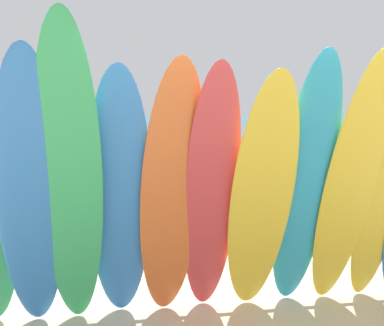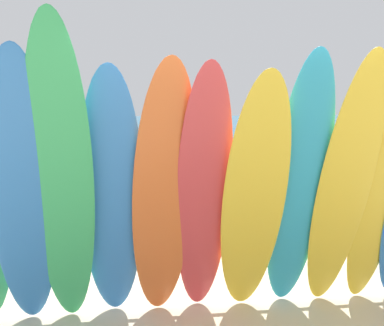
# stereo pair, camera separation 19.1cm
# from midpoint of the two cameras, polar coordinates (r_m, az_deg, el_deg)

# --- Properties ---
(ground) EXTENTS (60.00, 60.00, 0.00)m
(ground) POSITION_cam_midpoint_polar(r_m,az_deg,el_deg) (18.77, -5.37, 1.47)
(ground) COLOR beige
(ocean_water) EXTENTS (60.00, 40.00, 0.02)m
(ocean_water) POSITION_cam_midpoint_polar(r_m,az_deg,el_deg) (34.38, -6.89, 4.24)
(ocean_water) COLOR teal
(ocean_water) RESTS_ON ground
(surfboard_rack) EXTENTS (4.80, 0.07, 0.68)m
(surfboard_rack) POSITION_cam_midpoint_polar(r_m,az_deg,el_deg) (4.96, 4.08, -9.17)
(surfboard_rack) COLOR brown
(surfboard_rack) RESTS_ON ground
(surfboard_blue_1) EXTENTS (0.62, 0.94, 2.41)m
(surfboard_blue_1) POSITION_cam_midpoint_polar(r_m,az_deg,el_deg) (4.14, -17.92, -3.82)
(surfboard_blue_1) COLOR #337AD1
(surfboard_blue_1) RESTS_ON ground
(surfboard_green_2) EXTENTS (0.53, 0.97, 2.64)m
(surfboard_green_2) POSITION_cam_midpoint_polar(r_m,az_deg,el_deg) (4.03, -13.72, -2.23)
(surfboard_green_2) COLOR #38B266
(surfboard_green_2) RESTS_ON ground
(surfboard_blue_3) EXTENTS (0.55, 0.78, 2.27)m
(surfboard_blue_3) POSITION_cam_midpoint_polar(r_m,az_deg,el_deg) (4.22, -8.06, -4.21)
(surfboard_blue_3) COLOR #337AD1
(surfboard_blue_3) RESTS_ON ground
(surfboard_orange_4) EXTENTS (0.63, 0.82, 2.33)m
(surfboard_orange_4) POSITION_cam_midpoint_polar(r_m,az_deg,el_deg) (4.20, -1.97, -3.80)
(surfboard_orange_4) COLOR orange
(surfboard_orange_4) RESTS_ON ground
(surfboard_red_5) EXTENTS (0.51, 0.87, 2.30)m
(surfboard_red_5) POSITION_cam_midpoint_polar(r_m,az_deg,el_deg) (4.25, 2.65, -3.89)
(surfboard_red_5) COLOR #D13D42
(surfboard_red_5) RESTS_ON ground
(surfboard_yellow_6) EXTENTS (0.57, 0.90, 2.24)m
(surfboard_yellow_6) POSITION_cam_midpoint_polar(r_m,az_deg,el_deg) (4.29, 8.57, -4.27)
(surfboard_yellow_6) COLOR yellow
(surfboard_yellow_6) RESTS_ON ground
(surfboard_teal_7) EXTENTS (0.55, 0.94, 2.40)m
(surfboard_teal_7) POSITION_cam_midpoint_polar(r_m,az_deg,el_deg) (4.44, 13.55, -2.91)
(surfboard_teal_7) COLOR #289EC6
(surfboard_teal_7) RESTS_ON ground
(surfboard_yellow_8) EXTENTS (0.56, 0.96, 2.40)m
(surfboard_yellow_8) POSITION_cam_midpoint_polar(r_m,az_deg,el_deg) (4.56, 18.55, -2.83)
(surfboard_yellow_8) COLOR yellow
(surfboard_yellow_8) RESTS_ON ground
(beachgoer_near_rack) EXTENTS (0.39, 0.56, 1.49)m
(beachgoer_near_rack) POSITION_cam_midpoint_polar(r_m,az_deg,el_deg) (12.76, -11.84, 2.32)
(beachgoer_near_rack) COLOR tan
(beachgoer_near_rack) RESTS_ON ground
(beachgoer_midbeach) EXTENTS (0.43, 0.56, 1.65)m
(beachgoer_midbeach) POSITION_cam_midpoint_polar(r_m,az_deg,el_deg) (10.98, -13.64, 1.93)
(beachgoer_midbeach) COLOR beige
(beachgoer_midbeach) RESTS_ON ground
(beachgoer_strolling) EXTENTS (0.56, 0.36, 1.60)m
(beachgoer_strolling) POSITION_cam_midpoint_polar(r_m,az_deg,el_deg) (10.40, 12.44, 1.51)
(beachgoer_strolling) COLOR beige
(beachgoer_strolling) RESTS_ON ground
(distant_boat) EXTENTS (4.71, 2.15, 0.37)m
(distant_boat) POSITION_cam_midpoint_polar(r_m,az_deg,el_deg) (18.55, 6.74, 1.90)
(distant_boat) COLOR teal
(distant_boat) RESTS_ON ground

